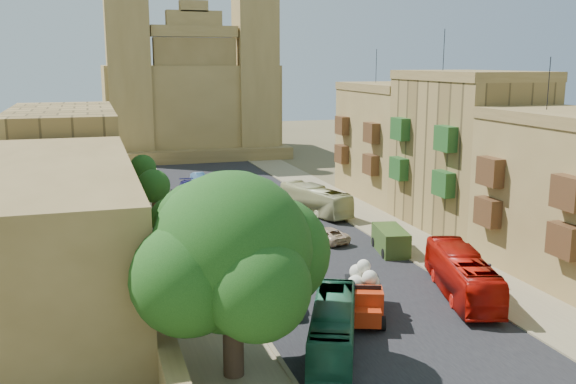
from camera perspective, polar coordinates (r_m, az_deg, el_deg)
road_surface at (r=57.56m, az=-1.18°, el=-3.14°), size 14.00×140.00×0.01m
sidewalk_east at (r=60.79m, az=7.47°, el=-2.44°), size 5.00×140.00×0.01m
sidewalk_west at (r=55.79m, az=-10.62°, el=-3.82°), size 5.00×140.00×0.01m
kerb_east at (r=59.79m, az=5.29°, el=-2.57°), size 0.25×140.00×0.12m
kerb_west at (r=56.09m, az=-8.08°, el=-3.59°), size 0.25×140.00×0.12m
townhouse_c at (r=58.25m, az=15.50°, el=3.54°), size 9.00×14.00×17.40m
townhouse_d at (r=70.43m, az=9.34°, el=4.51°), size 9.00×14.00×15.90m
west_wall at (r=45.72m, az=-12.92°, el=-6.18°), size 1.00×40.00×1.80m
west_building_low at (r=42.89m, az=-20.26°, el=-3.20°), size 10.00×28.00×8.40m
west_building_mid at (r=68.26m, az=-19.29°, el=2.81°), size 10.00×22.00×10.00m
church at (r=103.42m, az=-8.75°, el=8.58°), size 28.00×22.50×36.30m
ficus_tree at (r=29.51m, az=-4.86°, el=-5.82°), size 9.80×9.02×9.80m
street_tree_a at (r=37.54m, az=-8.33°, el=-5.41°), size 3.60×3.60×5.54m
street_tree_b at (r=49.21m, az=-10.50°, el=-2.25°), size 2.94×2.94×4.52m
street_tree_c at (r=60.84m, az=-11.87°, el=0.51°), size 3.12×3.12×4.80m
street_tree_d at (r=72.66m, az=-12.78°, el=2.09°), size 2.95×2.95×4.53m
red_truck at (r=37.88m, az=6.77°, el=-8.92°), size 3.72×5.73×3.17m
olive_pickup at (r=50.58m, az=9.11°, el=-4.28°), size 2.82×4.86×1.88m
bus_green_north at (r=33.65m, az=4.05°, el=-11.80°), size 5.58×9.13×2.52m
bus_red_east at (r=42.07m, az=15.22°, el=-7.11°), size 5.17×10.47×2.84m
bus_cream_east at (r=62.47m, az=2.41°, el=-0.70°), size 4.67×10.01×2.72m
car_blue_a at (r=38.50m, az=-0.15°, el=-9.68°), size 2.21×3.99×1.28m
car_white_a at (r=52.01m, az=-3.61°, el=-3.95°), size 2.73×4.57×1.42m
car_cream at (r=52.83m, az=3.36°, el=-3.81°), size 3.32×4.88×1.24m
car_dkblue at (r=73.26m, az=-8.78°, el=0.45°), size 1.90×4.66×1.35m
car_white_b at (r=68.11m, az=-2.33°, el=-0.22°), size 3.31×4.55×1.44m
car_blue_b at (r=79.90m, az=-7.87°, el=1.31°), size 1.90×3.57×1.12m
pedestrian_a at (r=44.41m, az=17.35°, el=-7.07°), size 0.69×0.56×1.62m
pedestrian_c at (r=47.20m, az=14.74°, el=-5.86°), size 0.68×0.98×1.55m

